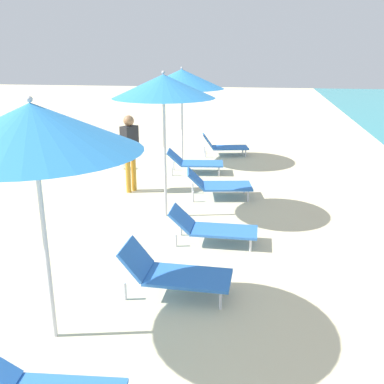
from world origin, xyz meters
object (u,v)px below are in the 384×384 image
at_px(umbrella_second, 33,128).
at_px(lounger_farthest_inland, 194,162).
at_px(umbrella_farthest, 182,79).
at_px(beach_ball, 125,164).
at_px(umbrella_third, 164,87).
at_px(lounger_farthest_shoreside, 223,146).
at_px(lounger_third_inland, 211,227).
at_px(person_walking_near, 130,146).
at_px(lounger_third_shoreside, 218,184).
at_px(lounger_second_shoreside, 173,272).

xyz_separation_m(umbrella_second, lounger_farthest_inland, (0.44, 6.97, -2.01)).
xyz_separation_m(umbrella_farthest, beach_ball, (-1.38, -0.96, -2.15)).
bearing_deg(lounger_farthest_inland, umbrella_second, -100.68).
distance_m(umbrella_second, umbrella_farthest, 8.06).
xyz_separation_m(umbrella_third, lounger_farthest_shoreside, (0.59, 5.31, -2.12)).
bearing_deg(beach_ball, umbrella_second, -78.51).
distance_m(lounger_third_inland, lounger_farthest_inland, 4.34).
xyz_separation_m(umbrella_second, umbrella_farthest, (-0.07, 8.05, -0.02)).
distance_m(umbrella_second, person_walking_near, 5.41).
bearing_deg(person_walking_near, lounger_farthest_inland, 84.84).
relative_size(lounger_third_inland, person_walking_near, 0.84).
bearing_deg(person_walking_near, beach_ball, 139.29).
height_order(umbrella_farthest, lounger_farthest_shoreside, umbrella_farthest).
bearing_deg(lounger_third_inland, lounger_farthest_inland, 102.43).
bearing_deg(lounger_farthest_shoreside, lounger_third_shoreside, -98.31).
relative_size(umbrella_farthest, beach_ball, 9.04).
distance_m(umbrella_third, lounger_farthest_inland, 3.80).
relative_size(umbrella_farthest, person_walking_near, 1.54).
bearing_deg(lounger_third_shoreside, lounger_farthest_shoreside, 83.43).
relative_size(umbrella_second, umbrella_third, 0.97).
bearing_deg(lounger_farthest_shoreside, umbrella_third, -108.30).
bearing_deg(lounger_farthest_inland, umbrella_farthest, 107.88).
distance_m(lounger_second_shoreside, lounger_farthest_inland, 5.93).
xyz_separation_m(umbrella_farthest, lounger_farthest_shoreside, (1.06, 1.07, -2.00)).
distance_m(lounger_third_shoreside, lounger_third_inland, 2.36).
bearing_deg(person_walking_near, umbrella_second, -54.65).
distance_m(lounger_second_shoreside, lounger_third_inland, 1.68).
xyz_separation_m(lounger_second_shoreside, lounger_farthest_shoreside, (-0.11, 8.05, -0.02)).
relative_size(lounger_second_shoreside, lounger_third_inland, 0.98).
bearing_deg(lounger_third_shoreside, lounger_third_inland, -96.48).
xyz_separation_m(umbrella_third, beach_ball, (-1.84, 3.28, -2.27)).
xyz_separation_m(lounger_third_inland, umbrella_farthest, (-1.47, 5.32, 2.02)).
bearing_deg(lounger_third_inland, beach_ball, 122.73).
xyz_separation_m(umbrella_second, umbrella_third, (0.40, 3.82, 0.10)).
relative_size(umbrella_third, person_walking_near, 1.58).
distance_m(person_walking_near, beach_ball, 2.21).
bearing_deg(umbrella_second, beach_ball, 101.49).
height_order(lounger_farthest_inland, person_walking_near, person_walking_near).
bearing_deg(umbrella_second, lounger_third_inland, 62.87).
bearing_deg(umbrella_farthest, beach_ball, -145.11).
bearing_deg(lounger_third_inland, lounger_farthest_shoreside, 93.27).
bearing_deg(lounger_farthest_inland, lounger_third_shoreside, -73.75).
bearing_deg(umbrella_second, lounger_second_shoreside, 44.41).
bearing_deg(lounger_third_inland, lounger_second_shoreside, -100.63).
xyz_separation_m(umbrella_second, person_walking_near, (-0.70, 5.21, -1.27)).
bearing_deg(beach_ball, person_walking_near, -68.43).
height_order(lounger_farthest_shoreside, person_walking_near, person_walking_near).
height_order(person_walking_near, beach_ball, person_walking_near).
height_order(umbrella_second, lounger_farthest_shoreside, umbrella_second).
xyz_separation_m(lounger_third_inland, beach_ball, (-2.84, 4.36, -0.13)).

